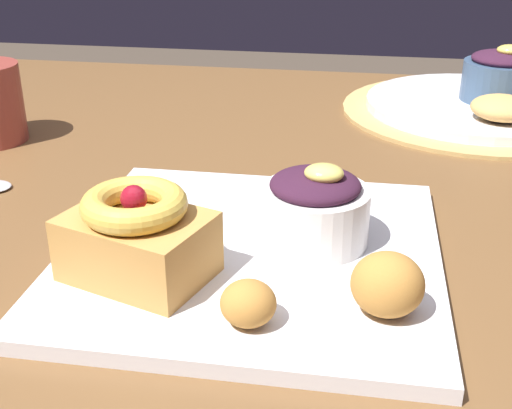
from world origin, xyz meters
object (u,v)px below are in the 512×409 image
object	(u,v)px
berry_ramekin	(315,208)
back_ramekin	(500,76)
front_plate	(252,254)
back_pastry	(503,108)
fritter_middle	(248,303)
fritter_front	(387,284)
cake_slice	(137,236)
back_plate	(478,105)

from	to	relation	value
berry_ramekin	back_ramekin	size ratio (longest dim) A/B	0.92
front_plate	back_pastry	world-z (taller)	back_pastry
fritter_middle	back_pastry	xyz separation A→B (m)	(0.23, 0.46, 0.00)
fritter_front	back_ramekin	size ratio (longest dim) A/B	0.51
berry_ramekin	fritter_middle	world-z (taller)	berry_ramekin
cake_slice	fritter_middle	distance (m)	0.10
back_plate	back_pastry	bearing A→B (deg)	-78.30
front_plate	back_ramekin	size ratio (longest dim) A/B	3.09
fritter_middle	back_plate	bearing A→B (deg)	68.26
berry_ramekin	fritter_middle	bearing A→B (deg)	-105.02
berry_ramekin	fritter_front	world-z (taller)	berry_ramekin
fritter_middle	back_pastry	bearing A→B (deg)	63.33
fritter_front	back_plate	distance (m)	0.52
back_plate	back_ramekin	distance (m)	0.05
berry_ramekin	front_plate	bearing A→B (deg)	-158.94
cake_slice	back_plate	bearing A→B (deg)	58.24
back_pastry	fritter_front	bearing A→B (deg)	-108.22
back_plate	fritter_front	bearing A→B (deg)	-103.86
front_plate	back_pastry	bearing A→B (deg)	55.48
berry_ramekin	back_plate	world-z (taller)	berry_ramekin
cake_slice	back_plate	distance (m)	0.57
fritter_middle	back_ramekin	world-z (taller)	back_ramekin
berry_ramekin	back_ramekin	bearing A→B (deg)	64.13
berry_ramekin	back_ramekin	world-z (taller)	back_ramekin
front_plate	back_pastry	size ratio (longest dim) A/B	3.90
fritter_middle	fritter_front	bearing A→B (deg)	17.10
back_plate	back_pastry	world-z (taller)	back_pastry
cake_slice	back_plate	size ratio (longest dim) A/B	0.41
front_plate	cake_slice	size ratio (longest dim) A/B	2.48
fritter_front	back_plate	bearing A→B (deg)	76.14
back_ramekin	back_pastry	size ratio (longest dim) A/B	1.26
cake_slice	back_pastry	world-z (taller)	cake_slice
berry_ramekin	back_ramekin	xyz separation A→B (m)	(0.20, 0.42, 0.01)
cake_slice	berry_ramekin	world-z (taller)	cake_slice
cake_slice	fritter_middle	world-z (taller)	cake_slice
cake_slice	back_ramekin	size ratio (longest dim) A/B	1.25
front_plate	back_plate	size ratio (longest dim) A/B	1.01
cake_slice	front_plate	bearing A→B (deg)	36.51
back_plate	berry_ramekin	bearing A→B (deg)	-113.57
berry_ramekin	fritter_front	bearing A→B (deg)	-58.92
berry_ramekin	back_pastry	xyz separation A→B (m)	(0.20, 0.34, -0.01)
front_plate	fritter_front	distance (m)	0.13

